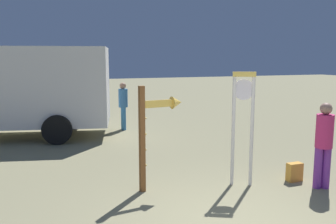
{
  "coord_description": "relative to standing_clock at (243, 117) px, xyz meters",
  "views": [
    {
      "loc": [
        -2.71,
        -4.39,
        2.59
      ],
      "look_at": [
        0.45,
        4.12,
        1.2
      ],
      "focal_mm": 37.61,
      "sensor_mm": 36.0,
      "label": 1
    }
  ],
  "objects": [
    {
      "name": "box_truck_near",
      "position": [
        -4.86,
        6.45,
        0.19
      ],
      "size": [
        7.51,
        3.93,
        2.95
      ],
      "color": "silver",
      "rests_on": "ground_plane"
    },
    {
      "name": "backpack",
      "position": [
        1.18,
        -0.21,
        -1.23
      ],
      "size": [
        0.33,
        0.21,
        0.39
      ],
      "color": "gold",
      "rests_on": "ground_plane"
    },
    {
      "name": "standing_clock",
      "position": [
        0.0,
        0.0,
        0.0
      ],
      "size": [
        0.44,
        0.28,
        2.33
      ],
      "color": "white",
      "rests_on": "ground_plane"
    },
    {
      "name": "arrow_sign",
      "position": [
        -1.7,
        0.39,
        -0.07
      ],
      "size": [
        0.94,
        0.29,
        2.08
      ],
      "color": "brown",
      "rests_on": "ground_plane"
    },
    {
      "name": "person_distant",
      "position": [
        -0.97,
        6.4,
        -0.46
      ],
      "size": [
        0.33,
        0.33,
        1.73
      ],
      "color": "teal",
      "rests_on": "ground_plane"
    },
    {
      "name": "person_near_clock",
      "position": [
        1.41,
        -0.73,
        -0.46
      ],
      "size": [
        0.33,
        0.33,
        1.73
      ],
      "color": "#763297",
      "rests_on": "ground_plane"
    }
  ]
}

